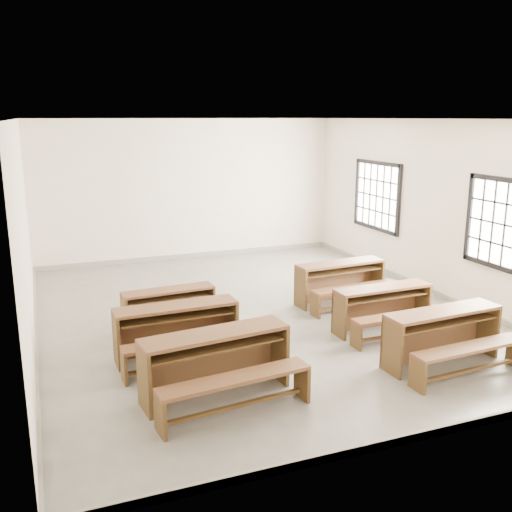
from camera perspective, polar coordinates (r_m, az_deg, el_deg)
name	(u,v)px	position (r m, az deg, el deg)	size (l,w,h in m)	color
room	(261,186)	(9.22, 0.52, 6.97)	(8.50, 8.50, 3.20)	gray
desk_set_0	(217,360)	(6.78, -3.88, -10.38)	(1.87, 1.11, 0.80)	brown
desk_set_1	(178,328)	(7.88, -7.84, -7.15)	(1.69, 0.91, 0.75)	brown
desk_set_2	(170,307)	(8.96, -8.62, -5.02)	(1.48, 0.84, 0.64)	brown
desk_set_3	(445,334)	(8.01, 18.35, -7.38)	(1.72, 0.96, 0.75)	brown
desk_set_4	(384,306)	(9.00, 12.69, -4.87)	(1.58, 0.85, 0.70)	brown
desk_set_5	(342,280)	(10.21, 8.55, -2.34)	(1.69, 0.95, 0.74)	brown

